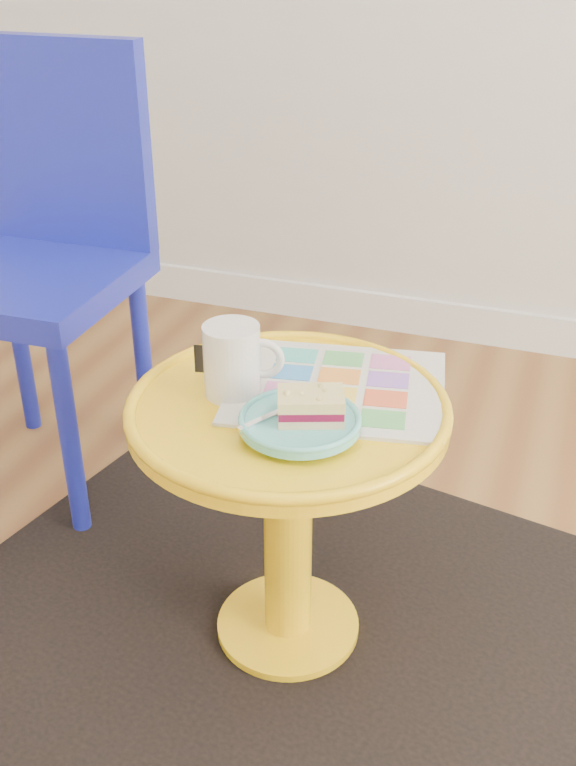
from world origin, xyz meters
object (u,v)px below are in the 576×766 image
(newspaper, at_px, (337,387))
(plate, at_px, (300,423))
(chair, at_px, (41,243))
(side_table, at_px, (288,476))
(mug, at_px, (234,358))

(newspaper, bearing_deg, plate, -105.29)
(chair, bearing_deg, side_table, -29.74)
(mug, bearing_deg, plate, -43.10)
(chair, height_order, mug, chair)
(side_table, relative_size, chair, 0.54)
(side_table, xyz_separation_m, newspaper, (0.06, 0.08, 0.14))
(chair, relative_size, plate, 5.23)
(chair, height_order, plate, chair)
(side_table, relative_size, mug, 3.97)
(side_table, distance_m, plate, 0.18)
(newspaper, relative_size, plate, 1.90)
(chair, bearing_deg, mug, -32.91)
(mug, bearing_deg, side_table, -17.00)
(chair, bearing_deg, plate, -32.64)
(chair, distance_m, mug, 0.71)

